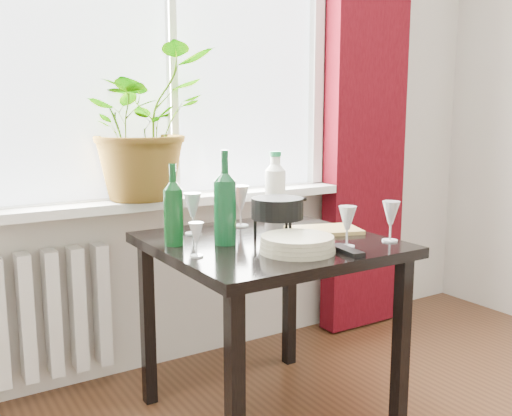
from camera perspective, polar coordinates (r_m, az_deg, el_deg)
window at (r=2.73m, az=-8.68°, el=17.31°), size 1.72×0.08×1.62m
windowsill at (r=2.67m, az=-7.66°, el=0.81°), size 1.72×0.20×0.04m
curtain at (r=3.24m, az=11.00°, el=10.62°), size 0.50×0.12×2.56m
radiator at (r=2.60m, az=-23.17°, el=-10.27°), size 0.80×0.10×0.55m
table at (r=2.24m, az=1.24°, el=-5.46°), size 0.85×0.85×0.74m
potted_plant at (r=2.58m, az=-11.35°, el=8.31°), size 0.76×0.71×0.67m
wine_bottle_left at (r=2.12m, az=-8.27°, el=0.38°), size 0.08×0.08×0.31m
wine_bottle_right at (r=2.11m, az=-3.13°, el=1.13°), size 0.11×0.11×0.36m
bottle_amber at (r=2.35m, az=-3.23°, el=0.56°), size 0.07×0.07×0.24m
cleaning_bottle at (r=2.57m, az=1.94°, el=2.28°), size 0.12×0.12×0.32m
wineglass_front_right at (r=2.10m, az=9.10°, el=-1.83°), size 0.08×0.08×0.16m
wineglass_far_right at (r=2.23m, az=13.31°, el=-1.25°), size 0.09×0.09×0.16m
wineglass_back_center at (r=2.45m, az=-1.56°, el=0.25°), size 0.09×0.09×0.18m
wineglass_back_left at (r=2.31m, az=-6.34°, el=-0.52°), size 0.08×0.08×0.17m
wineglass_front_left at (r=1.95m, az=-5.99°, el=-3.15°), size 0.06×0.06×0.12m
plate_stack at (r=2.02m, az=4.14°, el=-3.62°), size 0.35×0.35×0.06m
fondue_pot at (r=2.23m, az=2.14°, el=-0.98°), size 0.29×0.27×0.16m
tv_remote at (r=2.03m, az=9.05°, el=-4.22°), size 0.07×0.17×0.02m
cutting_board at (r=2.37m, az=6.78°, el=-2.21°), size 0.33×0.27×0.02m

